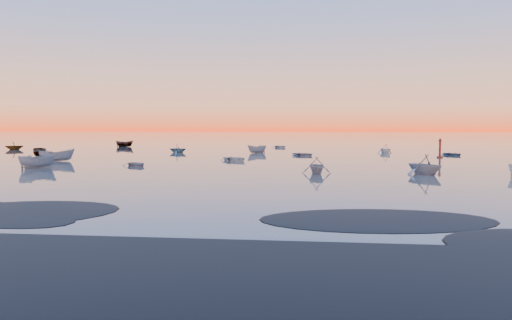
# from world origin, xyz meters

# --- Properties ---
(ground) EXTENTS (600.00, 600.00, 0.00)m
(ground) POSITION_xyz_m (0.00, 100.00, 0.00)
(ground) COLOR #675E56
(ground) RESTS_ON ground
(mud_lobes) EXTENTS (140.00, 6.00, 0.07)m
(mud_lobes) POSITION_xyz_m (0.00, -1.00, 0.01)
(mud_lobes) COLOR black
(mud_lobes) RESTS_ON ground
(moored_fleet) EXTENTS (124.00, 58.00, 1.20)m
(moored_fleet) POSITION_xyz_m (0.00, 53.00, 0.00)
(moored_fleet) COLOR white
(moored_fleet) RESTS_ON ground
(boat_near_left) EXTENTS (3.78, 3.87, 0.95)m
(boat_near_left) POSITION_xyz_m (-3.80, 40.46, 0.00)
(boat_near_left) COLOR white
(boat_near_left) RESTS_ON ground
(boat_near_right) EXTENTS (4.17, 3.75, 1.36)m
(boat_near_right) POSITION_xyz_m (15.85, 24.83, 0.00)
(boat_near_right) COLOR slate
(boat_near_right) RESTS_ON ground
(channel_marker) EXTENTS (0.80, 0.80, 2.83)m
(channel_marker) POSITION_xyz_m (23.26, 49.98, 1.12)
(channel_marker) COLOR #4F1510
(channel_marker) RESTS_ON ground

